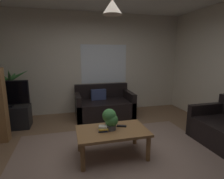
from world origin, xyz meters
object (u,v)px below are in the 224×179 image
Objects in this scene: couch_under_window at (104,106)px; book_on_table_0 at (103,130)px; remote_on_table_0 at (122,126)px; potted_palm_corner at (12,98)px; coffee_table at (112,134)px; potted_plant_on_table at (110,119)px; book_on_table_1 at (103,129)px; tv at (6,94)px; pendant_lamp at (112,7)px; book_on_table_2 at (103,127)px; tv_stand at (9,117)px.

book_on_table_0 is (-0.42, -1.92, 0.19)m from couch_under_window.
remote_on_table_0 is 0.12× the size of potted_palm_corner.
potted_plant_on_table is at bearing 122.72° from coffee_table.
book_on_table_1 is 0.16× the size of tv.
pendant_lamp reaches higher than coffee_table.
book_on_table_2 is 0.14× the size of tv_stand.
pendant_lamp reaches higher than tv_stand.
book_on_table_2 is 2.46m from tv_stand.
book_on_table_1 is 2.46m from tv.
pendant_lamp reaches higher than book_on_table_0.
remote_on_table_0 is at bearing 16.77° from book_on_table_1.
tv is (-1.80, 1.64, 0.33)m from book_on_table_0.
book_on_table_1 is at bearing -174.76° from pendant_lamp.
tv_stand is 0.55m from tv.
pendant_lamp reaches higher than couch_under_window.
book_on_table_0 is at bearing 128.59° from remote_on_table_0.
remote_on_table_0 is 0.27m from potted_plant_on_table.
tv reaches higher than book_on_table_0.
book_on_table_1 is at bearing -158.52° from potted_plant_on_table.
pendant_lamp is (0.15, 0.01, 1.80)m from book_on_table_1.
coffee_table is 7.67× the size of book_on_table_1.
potted_palm_corner is (-0.04, 0.53, -0.22)m from tv.
book_on_table_0 is 0.41× the size of potted_plant_on_table.
tv_stand is (-1.80, 1.66, -0.22)m from book_on_table_0.
tv_stand is at bearing 139.81° from coffee_table.
potted_palm_corner reaches higher than book_on_table_0.
book_on_table_1 is at bearing -42.74° from tv_stand.
tv is at bearing -85.79° from potted_palm_corner.
coffee_table is at bearing 5.24° from book_on_table_1.
potted_palm_corner is at bearing 94.39° from tv_stand.
coffee_table is (-0.27, -1.91, 0.11)m from couch_under_window.
couch_under_window reaches higher than remote_on_table_0.
potted_plant_on_table reaches higher than book_on_table_1.
tv_stand reaches higher than coffee_table.
tv is at bearing -90.00° from tv_stand.
book_on_table_2 is at bearing 93.76° from book_on_table_1.
potted_plant_on_table is (-0.02, 0.04, 0.24)m from coffee_table.
remote_on_table_0 is 0.29× the size of pendant_lamp.
book_on_table_0 is at bearing -160.72° from potted_plant_on_table.
couch_under_window is 2.30m from tv.
book_on_table_2 is at bearing 179.26° from coffee_table.
book_on_table_1 is at bearing -49.70° from potted_palm_corner.
potted_plant_on_table is at bearing 14.97° from book_on_table_2.
book_on_table_1 reaches higher than tv_stand.
tv reaches higher than remote_on_table_0.
book_on_table_2 is 0.23× the size of pendant_lamp.
book_on_table_1 is (0.00, -0.00, 0.03)m from book_on_table_0.
couch_under_window is 1.93m from potted_plant_on_table.
potted_plant_on_table is 0.62× the size of pendant_lamp.
book_on_table_1 is 0.03m from book_on_table_2.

